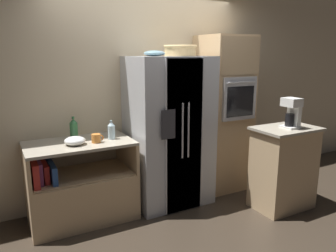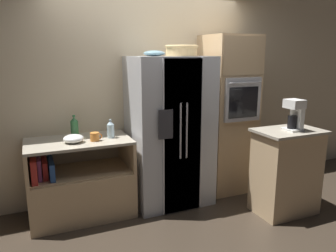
% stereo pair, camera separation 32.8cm
% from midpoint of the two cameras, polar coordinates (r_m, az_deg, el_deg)
% --- Properties ---
extents(ground_plane, '(20.00, 20.00, 0.00)m').
position_cam_midpoint_polar(ground_plane, '(4.15, 1.49, -13.43)').
color(ground_plane, '#382D23').
extents(wall_back, '(12.00, 0.06, 2.80)m').
position_cam_midpoint_polar(wall_back, '(4.20, -1.17, 6.83)').
color(wall_back, beige).
rests_on(wall_back, ground_plane).
extents(counter_left, '(1.12, 0.67, 0.89)m').
position_cam_midpoint_polar(counter_left, '(3.86, -12.73, -10.55)').
color(counter_left, tan).
rests_on(counter_left, ground_plane).
extents(refrigerator, '(0.94, 0.77, 1.79)m').
position_cam_midpoint_polar(refrigerator, '(3.97, 2.69, -0.95)').
color(refrigerator, silver).
rests_on(refrigerator, ground_plane).
extents(wall_oven, '(0.62, 0.67, 2.04)m').
position_cam_midpoint_polar(wall_oven, '(4.43, 12.44, 1.97)').
color(wall_oven, tan).
rests_on(wall_oven, ground_plane).
extents(island_counter, '(0.74, 0.50, 0.98)m').
position_cam_midpoint_polar(island_counter, '(4.08, 22.05, -7.36)').
color(island_counter, tan).
rests_on(island_counter, ground_plane).
extents(wicker_basket, '(0.39, 0.39, 0.13)m').
position_cam_midpoint_polar(wicker_basket, '(3.92, 4.83, 13.03)').
color(wicker_basket, tan).
rests_on(wicker_basket, refrigerator).
extents(fruit_bowl, '(0.24, 0.24, 0.06)m').
position_cam_midpoint_polar(fruit_bowl, '(3.72, 0.16, 12.54)').
color(fruit_bowl, '#668C99').
rests_on(fruit_bowl, refrigerator).
extents(bottle_tall, '(0.09, 0.09, 0.26)m').
position_cam_midpoint_polar(bottle_tall, '(3.79, -13.62, -0.22)').
color(bottle_tall, '#33723F').
rests_on(bottle_tall, counter_left).
extents(bottle_short, '(0.08, 0.08, 0.21)m').
position_cam_midpoint_polar(bottle_short, '(3.70, -7.48, -0.57)').
color(bottle_short, silver).
rests_on(bottle_short, counter_left).
extents(mug, '(0.13, 0.10, 0.09)m').
position_cam_midpoint_polar(mug, '(3.60, -10.08, -1.87)').
color(mug, orange).
rests_on(mug, counter_left).
extents(mixing_bowl, '(0.22, 0.22, 0.09)m').
position_cam_midpoint_polar(mixing_bowl, '(3.58, -13.62, -2.18)').
color(mixing_bowl, white).
rests_on(mixing_bowl, counter_left).
extents(coffee_maker, '(0.16, 0.19, 0.34)m').
position_cam_midpoint_polar(coffee_maker, '(3.91, 23.52, 2.00)').
color(coffee_maker, white).
rests_on(coffee_maker, island_counter).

